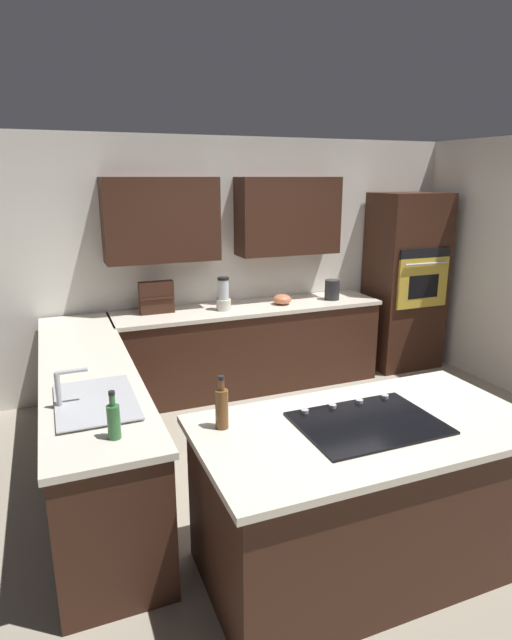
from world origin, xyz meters
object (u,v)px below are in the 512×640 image
object	(u,v)px
sink_unit	(94,401)
kettle	(332,290)
dish_soap_bottle	(114,420)
wall_oven	(405,282)
oil_bottle	(222,407)
blender	(223,296)
cooktop	(368,422)
mixing_bowl	(282,299)
spice_rack	(156,297)

from	to	relation	value
sink_unit	kettle	size ratio (longest dim) A/B	3.22
sink_unit	dish_soap_bottle	bearing A→B (deg)	96.95
wall_oven	oil_bottle	xyz separation A→B (m)	(3.07, 2.47, 0.00)
sink_unit	blender	world-z (taller)	blender
cooktop	mixing_bowl	size ratio (longest dim) A/B	3.90
mixing_bowl	kettle	xyz separation A→B (m)	(-0.60, 0.00, 0.06)
wall_oven	oil_bottle	distance (m)	3.94
kettle	sink_unit	bearing A→B (deg)	34.58
blender	kettle	distance (m)	1.25
cooktop	kettle	distance (m)	2.99
wall_oven	cooktop	xyz separation A→B (m)	(2.32, 2.72, -0.11)
blender	sink_unit	bearing A→B (deg)	52.27
dish_soap_bottle	oil_bottle	world-z (taller)	oil_bottle
spice_rack	kettle	world-z (taller)	spice_rack
sink_unit	oil_bottle	xyz separation A→B (m)	(-0.61, 0.58, 0.10)
wall_oven	blender	world-z (taller)	wall_oven
spice_rack	blender	bearing A→B (deg)	169.03
wall_oven	mixing_bowl	bearing A→B (deg)	1.50
blender	spice_rack	bearing A→B (deg)	-10.97
kettle	spice_rack	bearing A→B (deg)	-3.79
mixing_bowl	kettle	bearing A→B (deg)	180.00
cooktop	blender	world-z (taller)	blender
cooktop	dish_soap_bottle	bearing A→B (deg)	-15.10
blender	dish_soap_bottle	distance (m)	2.70
sink_unit	wall_oven	bearing A→B (deg)	-152.83
cooktop	sink_unit	bearing A→B (deg)	-31.45
wall_oven	mixing_bowl	distance (m)	1.60
blender	mixing_bowl	distance (m)	0.66
cooktop	kettle	size ratio (longest dim) A/B	3.49
sink_unit	kettle	bearing A→B (deg)	-145.42
cooktop	mixing_bowl	bearing A→B (deg)	-105.06
blender	oil_bottle	world-z (taller)	blender
kettle	dish_soap_bottle	size ratio (longest dim) A/B	0.84
mixing_bowl	dish_soap_bottle	world-z (taller)	dish_soap_bottle
cooktop	spice_rack	world-z (taller)	spice_rack
sink_unit	spice_rack	xyz separation A→B (m)	(-0.78, -1.97, 0.14)
mixing_bowl	spice_rack	distance (m)	1.31
dish_soap_bottle	oil_bottle	bearing A→B (deg)	169.94
cooktop	dish_soap_bottle	size ratio (longest dim) A/B	2.92
cooktop	oil_bottle	distance (m)	0.80
wall_oven	blender	size ratio (longest dim) A/B	6.04
oil_bottle	dish_soap_bottle	bearing A→B (deg)	-10.06
cooktop	oil_bottle	size ratio (longest dim) A/B	2.56
oil_bottle	cooktop	bearing A→B (deg)	161.36
oil_bottle	wall_oven	bearing A→B (deg)	-141.24
wall_oven	kettle	world-z (taller)	wall_oven
blender	mixing_bowl	world-z (taller)	blender
wall_oven	spice_rack	size ratio (longest dim) A/B	6.08
wall_oven	kettle	bearing A→B (deg)	2.39
spice_rack	mixing_bowl	bearing A→B (deg)	174.46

